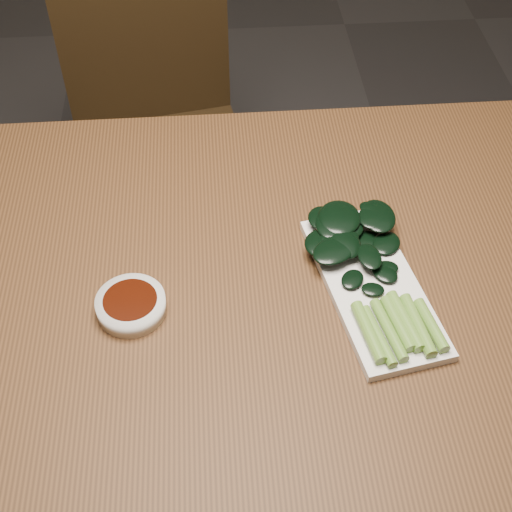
% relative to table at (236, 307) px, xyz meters
% --- Properties ---
extents(ground, '(6.00, 6.00, 0.00)m').
position_rel_table_xyz_m(ground, '(0.00, 0.00, -0.68)').
color(ground, '#2D2A2A').
rests_on(ground, ground).
extents(table, '(1.40, 0.80, 0.75)m').
position_rel_table_xyz_m(table, '(0.00, 0.00, 0.00)').
color(table, '#482B14').
rests_on(table, ground).
extents(chair_far, '(0.46, 0.46, 0.89)m').
position_rel_table_xyz_m(chair_far, '(-0.15, 0.71, -0.19)').
color(chair_far, black).
rests_on(chair_far, ground).
extents(sauce_bowl, '(0.10, 0.10, 0.03)m').
position_rel_table_xyz_m(sauce_bowl, '(-0.15, -0.05, 0.09)').
color(sauce_bowl, silver).
rests_on(sauce_bowl, table).
extents(serving_plate, '(0.18, 0.31, 0.01)m').
position_rel_table_xyz_m(serving_plate, '(0.20, -0.04, 0.08)').
color(serving_plate, silver).
rests_on(serving_plate, table).
extents(gai_lan, '(0.18, 0.30, 0.03)m').
position_rel_table_xyz_m(gai_lan, '(0.18, 0.01, 0.10)').
color(gai_lan, olive).
rests_on(gai_lan, serving_plate).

